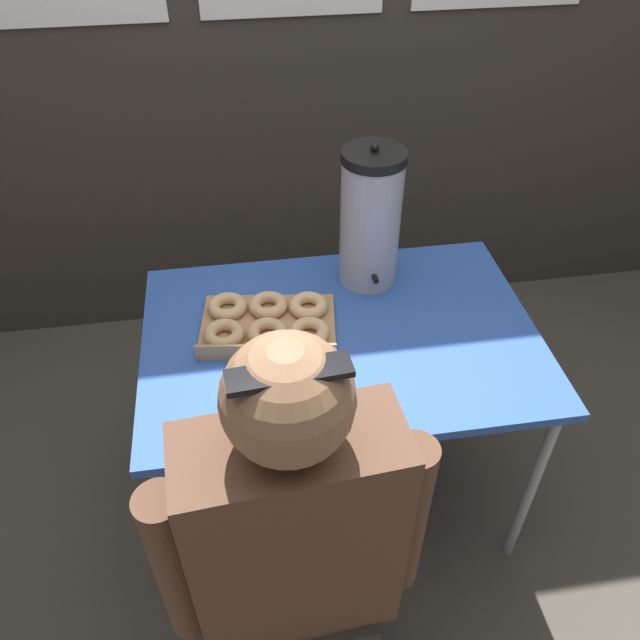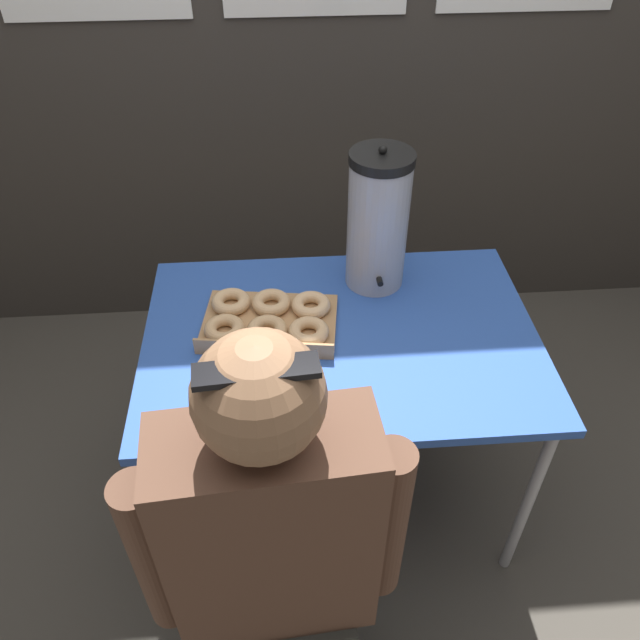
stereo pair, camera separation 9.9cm
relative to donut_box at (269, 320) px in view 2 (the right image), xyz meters
name	(u,v)px [view 2 (the right image)]	position (x,y,z in m)	size (l,w,h in m)	color
ground_plane	(337,483)	(0.20, -0.05, -0.74)	(12.00, 12.00, 0.00)	#4C473F
folding_table	(341,349)	(0.20, -0.05, -0.08)	(1.10, 0.76, 0.72)	#2D56B2
donut_box	(269,320)	(0.00, 0.00, 0.00)	(0.41, 0.31, 0.05)	tan
coffee_urn	(378,221)	(0.33, 0.19, 0.19)	(0.18, 0.20, 0.45)	#B7B7BC
cell_phone	(310,413)	(0.09, -0.33, -0.02)	(0.11, 0.16, 0.01)	black
person_seated	(275,561)	(0.00, -0.65, -0.14)	(0.58, 0.26, 1.25)	#33332D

